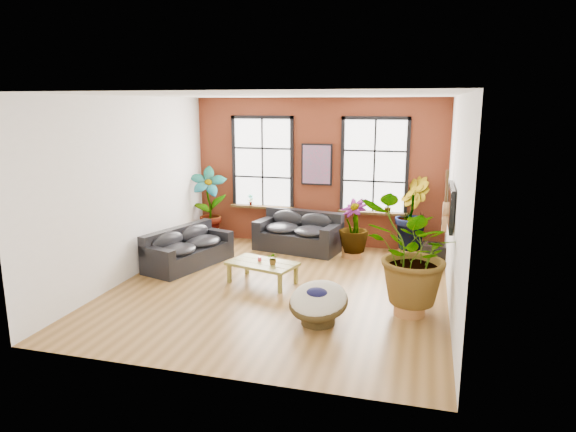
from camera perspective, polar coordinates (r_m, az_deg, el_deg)
name	(u,v)px	position (r m, az deg, el deg)	size (l,w,h in m)	color
room	(281,194)	(9.30, -0.73, 2.41)	(6.04, 6.54, 3.54)	brown
sofa_back	(299,233)	(11.99, 1.21, -1.88)	(2.09, 1.30, 0.89)	black
sofa_left	(187,249)	(11.06, -11.16, -3.59)	(1.38, 2.15, 0.79)	black
coffee_table	(262,265)	(9.79, -2.86, -5.43)	(1.43, 1.04, 0.49)	olive
papasan_chair	(318,302)	(8.05, 3.39, -9.51)	(1.08, 1.09, 0.69)	#3C2F15
poster	(317,165)	(12.18, 3.20, 5.73)	(0.74, 0.06, 0.98)	black
tv_wall_unit	(449,209)	(9.44, 17.45, 0.73)	(0.13, 1.86, 1.20)	black
media_box	(434,255)	(11.31, 15.92, -4.16)	(0.58, 0.49, 0.45)	black
pot_back_left	(210,235)	(12.88, -8.69, -2.07)	(0.62, 0.62, 0.35)	#B3723A
pot_back_right	(410,246)	(12.01, 13.42, -3.27)	(0.65, 0.65, 0.37)	#B3723A
pot_right_wall	(409,304)	(8.66, 13.35, -9.46)	(0.52, 0.52, 0.37)	#B3723A
pot_mid	(352,250)	(11.55, 7.08, -3.78)	(0.45, 0.45, 0.32)	#B3723A
floor_plant_back_left	(209,202)	(12.70, -8.81, 1.57)	(0.90, 0.61, 1.71)	#1B651A
floor_plant_back_right	(411,213)	(11.82, 13.49, 0.36)	(0.89, 0.72, 1.63)	#1B651A
floor_plant_right_wall	(412,253)	(8.40, 13.65, -4.06)	(1.56, 1.35, 1.74)	#1B651A
floor_plant_mid	(354,225)	(11.38, 7.33, -1.05)	(0.66, 0.66, 1.18)	#1B651A
table_plant	(273,258)	(9.60, -1.64, -4.73)	(0.22, 0.19, 0.24)	#1B651A
sill_plant_left	(250,200)	(12.71, -4.19, 1.83)	(0.14, 0.10, 0.27)	#1B651A
sill_plant_right	(388,207)	(12.04, 11.04, 1.03)	(0.15, 0.15, 0.27)	#1B651A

